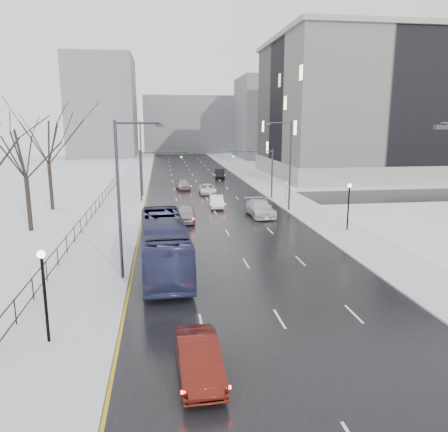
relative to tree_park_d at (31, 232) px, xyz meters
name	(u,v)px	position (x,y,z in m)	size (l,w,h in m)	color
road	(200,187)	(17.80, 26.00, 0.02)	(16.00, 150.00, 0.04)	black
cross_road	(208,200)	(17.80, 14.00, 0.02)	(130.00, 10.00, 0.04)	black
sidewalk_left	(131,188)	(7.30, 26.00, 0.08)	(5.00, 150.00, 0.16)	silver
sidewalk_right	(266,185)	(28.30, 26.00, 0.08)	(5.00, 150.00, 0.16)	silver
park_strip	(66,189)	(-2.20, 26.00, 0.06)	(14.00, 150.00, 0.12)	white
tree_park_d	(31,232)	(0.00, 0.00, 0.00)	(8.75, 8.75, 12.50)	black
tree_park_e	(53,210)	(-0.40, 10.00, 0.00)	(9.45, 9.45, 13.50)	black
iron_fence	(77,231)	(4.80, -4.00, 0.91)	(0.06, 70.00, 1.30)	black
streetlight_r_mid	(288,161)	(25.97, 6.00, 5.62)	(2.95, 0.25, 10.00)	#2D2D33
streetlight_l_near	(122,193)	(9.63, -14.00, 5.62)	(2.95, 0.25, 10.00)	#2D2D33
streetlight_l_far	(143,155)	(9.63, 18.00, 5.62)	(2.95, 0.25, 10.00)	#2D2D33
lamppost_l	(44,283)	(6.80, -22.00, 2.94)	(0.36, 0.36, 4.28)	black
lamppost_r_mid	(349,200)	(28.80, -4.00, 2.94)	(0.36, 0.36, 4.28)	black
mast_signal_right	(264,168)	(25.13, 14.00, 4.11)	(6.10, 0.33, 6.50)	#2D2D33
mast_signal_left	(149,169)	(10.47, 14.00, 4.11)	(6.10, 0.33, 6.50)	#2D2D33
no_uturn_sign	(286,186)	(27.00, 10.00, 2.30)	(0.60, 0.06, 2.70)	#2D2D33
civic_building	(380,115)	(52.80, 38.00, 11.21)	(41.00, 31.00, 24.80)	gray
bldg_far_right	(282,118)	(45.80, 81.00, 11.00)	(24.00, 20.00, 22.00)	slate
bldg_far_left	(103,107)	(-4.20, 91.00, 14.00)	(18.00, 22.00, 28.00)	slate
bldg_far_center	(191,125)	(21.80, 106.00, 9.00)	(30.00, 18.00, 18.00)	slate
sedan_left_near	(199,358)	(13.30, -25.47, 0.80)	(1.60, 4.60, 1.52)	#4E130D
bus	(164,244)	(12.07, -12.32, 1.77)	(2.91, 12.45, 3.47)	#2A2D51
sedan_center_near	(186,213)	(14.30, 2.08, 0.86)	(1.93, 4.79, 1.63)	#939296
sedan_right_near	(217,201)	(18.30, 8.91, 0.75)	(1.51, 4.33, 1.43)	white
sedan_right_cross	(207,189)	(18.30, 19.22, 0.70)	(2.19, 4.75, 1.32)	white
sedan_right_far	(260,208)	(22.30, 3.61, 0.88)	(2.35, 5.78, 1.68)	silver
sedan_center_far	(183,184)	(15.08, 23.90, 0.79)	(1.76, 4.38, 1.49)	gray
sedan_right_distant	(220,174)	(22.30, 36.45, 0.83)	(1.68, 4.80, 1.58)	black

